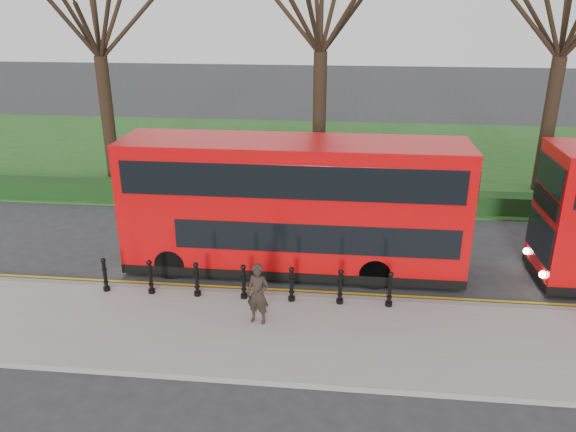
# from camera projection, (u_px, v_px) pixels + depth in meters

# --- Properties ---
(ground) EXTENTS (120.00, 120.00, 0.00)m
(ground) POSITION_uv_depth(u_px,v_px,m) (235.00, 280.00, 17.46)
(ground) COLOR #28282B
(ground) RESTS_ON ground
(pavement) EXTENTS (60.00, 4.00, 0.15)m
(pavement) POSITION_uv_depth(u_px,v_px,m) (213.00, 330.00, 14.65)
(pavement) COLOR gray
(pavement) RESTS_ON ground
(kerb) EXTENTS (60.00, 0.25, 0.16)m
(kerb) POSITION_uv_depth(u_px,v_px,m) (229.00, 293.00, 16.50)
(kerb) COLOR slate
(kerb) RESTS_ON ground
(grass_verge) EXTENTS (60.00, 18.00, 0.06)m
(grass_verge) POSITION_uv_depth(u_px,v_px,m) (287.00, 154.00, 31.34)
(grass_verge) COLOR #1C4E1A
(grass_verge) RESTS_ON ground
(hedge) EXTENTS (60.00, 0.90, 0.80)m
(hedge) POSITION_uv_depth(u_px,v_px,m) (266.00, 196.00, 23.61)
(hedge) COLOR black
(hedge) RESTS_ON ground
(yellow_line_outer) EXTENTS (60.00, 0.10, 0.01)m
(yellow_line_outer) POSITION_uv_depth(u_px,v_px,m) (231.00, 290.00, 16.81)
(yellow_line_outer) COLOR yellow
(yellow_line_outer) RESTS_ON ground
(yellow_line_inner) EXTENTS (60.00, 0.10, 0.01)m
(yellow_line_inner) POSITION_uv_depth(u_px,v_px,m) (232.00, 287.00, 16.99)
(yellow_line_inner) COLOR yellow
(yellow_line_inner) RESTS_ON ground
(tree_left) EXTENTS (6.66, 6.66, 10.41)m
(tree_left) POSITION_uv_depth(u_px,v_px,m) (95.00, 13.00, 24.78)
(tree_left) COLOR black
(tree_left) RESTS_ON ground
(tree_mid) EXTENTS (7.00, 7.00, 10.94)m
(tree_mid) POSITION_uv_depth(u_px,v_px,m) (322.00, 4.00, 23.64)
(tree_mid) COLOR black
(tree_mid) RESTS_ON ground
(tree_right) EXTENTS (6.87, 6.87, 10.73)m
(tree_right) POSITION_uv_depth(u_px,v_px,m) (568.00, 8.00, 22.70)
(tree_right) COLOR black
(tree_right) RESTS_ON ground
(bollard_row) EXTENTS (8.35, 0.15, 1.00)m
(bollard_row) POSITION_uv_depth(u_px,v_px,m) (244.00, 282.00, 15.92)
(bollard_row) COLOR black
(bollard_row) RESTS_ON pavement
(bus_lead) EXTENTS (10.57, 2.43, 4.20)m
(bus_lead) POSITION_uv_depth(u_px,v_px,m) (293.00, 207.00, 17.45)
(bus_lead) COLOR #BC0608
(bus_lead) RESTS_ON ground
(pedestrian) EXTENTS (0.68, 0.52, 1.68)m
(pedestrian) POSITION_uv_depth(u_px,v_px,m) (258.00, 294.00, 14.61)
(pedestrian) COLOR black
(pedestrian) RESTS_ON pavement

